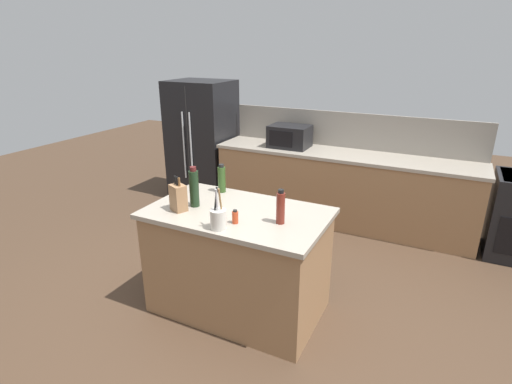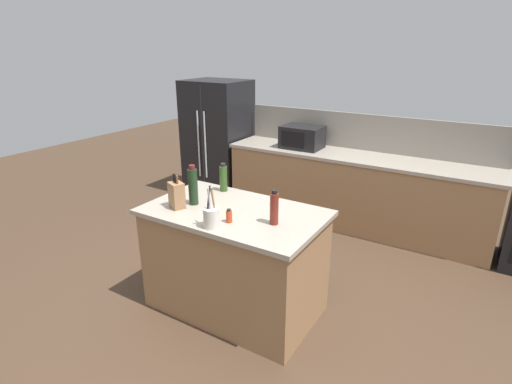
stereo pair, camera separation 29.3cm
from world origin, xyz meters
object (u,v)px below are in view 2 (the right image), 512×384
knife_block (177,195)px  wine_bottle (193,186)px  vinegar_bottle (274,208)px  spice_jar_paprika (229,216)px  refrigerator (218,140)px  olive_oil_bottle (223,178)px  microwave (302,137)px  utensil_crock (211,217)px

knife_block → wine_bottle: wine_bottle is taller
vinegar_bottle → spice_jar_paprika: bearing=-153.4°
refrigerator → wine_bottle: refrigerator is taller
wine_bottle → vinegar_bottle: 0.78m
spice_jar_paprika → vinegar_bottle: size_ratio=0.40×
olive_oil_bottle → spice_jar_paprika: bearing=-50.9°
spice_jar_paprika → olive_oil_bottle: bearing=129.1°
microwave → utensil_crock: (0.46, -2.55, -0.06)m
wine_bottle → olive_oil_bottle: wine_bottle is taller
knife_block → vinegar_bottle: size_ratio=1.06×
utensil_crock → vinegar_bottle: size_ratio=1.17×
spice_jar_paprika → utensil_crock: bearing=-114.5°
microwave → olive_oil_bottle: size_ratio=1.94×
knife_block → utensil_crock: utensil_crock is taller
microwave → knife_block: size_ratio=1.78×
knife_block → wine_bottle: 0.16m
refrigerator → vinegar_bottle: 3.22m
microwave → utensil_crock: size_ratio=1.61×
microwave → wine_bottle: size_ratio=1.49×
wine_bottle → olive_oil_bottle: 0.40m
olive_oil_bottle → vinegar_bottle: (0.75, -0.39, 0.00)m
wine_bottle → spice_jar_paprika: bearing=-17.6°
utensil_crock → wine_bottle: 0.51m
knife_block → wine_bottle: size_ratio=0.84×
spice_jar_paprika → refrigerator: bearing=128.2°
microwave → olive_oil_bottle: bearing=-87.6°
spice_jar_paprika → vinegar_bottle: bearing=26.6°
refrigerator → microwave: 1.43m
refrigerator → knife_block: (1.40, -2.45, 0.18)m
knife_block → vinegar_bottle: 0.86m
refrigerator → spice_jar_paprika: 3.13m
knife_block → olive_oil_bottle: 0.54m
spice_jar_paprika → olive_oil_bottle: (-0.45, 0.55, 0.07)m
utensil_crock → olive_oil_bottle: (-0.38, 0.69, 0.04)m
refrigerator → olive_oil_bottle: (1.49, -1.91, 0.20)m
microwave → wine_bottle: bearing=-88.7°
microwave → spice_jar_paprika: (0.52, -2.41, -0.09)m
utensil_crock → wine_bottle: size_ratio=0.93×
microwave → spice_jar_paprika: size_ratio=4.72×
knife_block → refrigerator: bearing=143.5°
wine_bottle → microwave: bearing=91.3°
microwave → utensil_crock: 2.59m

